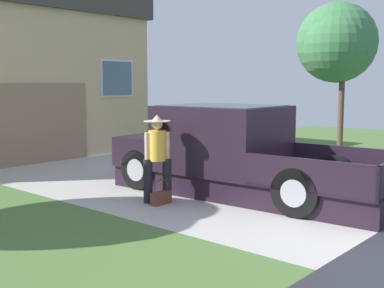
{
  "coord_description": "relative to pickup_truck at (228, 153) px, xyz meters",
  "views": [
    {
      "loc": [
        -7.59,
        -2.48,
        2.12
      ],
      "look_at": [
        -0.65,
        3.57,
        0.97
      ],
      "focal_mm": 46.16,
      "sensor_mm": 36.0,
      "label": 1
    }
  ],
  "objects": [
    {
      "name": "pickup_truck",
      "position": [
        0.0,
        0.0,
        0.0
      ],
      "size": [
        2.27,
        5.48,
        1.69
      ],
      "rotation": [
        0.0,
        0.0,
        0.06
      ],
      "color": "black",
      "rests_on": "ground"
    },
    {
      "name": "person_with_hat",
      "position": [
        -1.45,
        0.46,
        0.09
      ],
      "size": [
        0.47,
        0.47,
        1.56
      ],
      "rotation": [
        0.0,
        0.0,
        -0.61
      ],
      "color": "black",
      "rests_on": "ground"
    },
    {
      "name": "handbag",
      "position": [
        -1.52,
        0.31,
        -0.63
      ],
      "size": [
        0.4,
        0.15,
        0.46
      ],
      "color": "brown",
      "rests_on": "ground"
    },
    {
      "name": "front_yard_tree",
      "position": [
        5.56,
        0.46,
        2.43
      ],
      "size": [
        2.34,
        2.23,
        4.34
      ],
      "color": "brown",
      "rests_on": "ground"
    }
  ]
}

